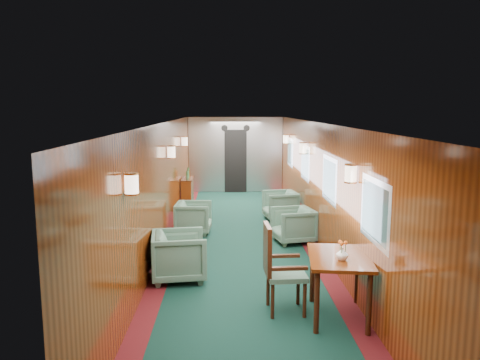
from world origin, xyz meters
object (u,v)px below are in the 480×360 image
at_px(credenza, 188,193).
at_px(armchair_left_far, 194,218).
at_px(armchair_right_near, 293,225).
at_px(armchair_right_far, 280,205).
at_px(armchair_left_near, 179,256).
at_px(dining_table, 339,266).
at_px(side_chair, 278,265).

xyz_separation_m(credenza, armchair_left_far, (0.34, -2.55, -0.08)).
distance_m(armchair_right_near, armchair_right_far, 1.93).
distance_m(armchair_left_near, armchair_right_far, 4.43).
bearing_deg(credenza, dining_table, -69.69).
bearing_deg(armchair_left_far, credenza, 10.82).
distance_m(armchair_left_near, armchair_left_far, 2.75).
relative_size(credenza, armchair_right_far, 1.42).
distance_m(dining_table, armchair_left_far, 4.69).
xyz_separation_m(dining_table, armchair_left_far, (-2.15, 4.16, -0.35)).
bearing_deg(credenza, armchair_right_near, -54.07).
bearing_deg(dining_table, armchair_left_far, 124.45).
relative_size(side_chair, armchair_left_near, 1.41).
xyz_separation_m(dining_table, side_chair, (-0.76, 0.19, -0.05)).
bearing_deg(side_chair, armchair_left_far, 106.24).
bearing_deg(dining_table, armchair_right_far, 98.67).
xyz_separation_m(credenza, armchair_left_near, (0.30, -5.29, -0.04)).
xyz_separation_m(armchair_left_near, armchair_right_far, (2.04, 3.93, -0.03)).
distance_m(armchair_left_far, armchair_right_far, 2.33).
xyz_separation_m(credenza, armchair_right_near, (2.38, -3.29, -0.07)).
relative_size(armchair_left_far, armchair_right_far, 0.98).
relative_size(dining_table, credenza, 1.08).
xyz_separation_m(armchair_left_near, armchair_right_near, (2.08, 2.01, -0.03)).
xyz_separation_m(side_chair, armchair_left_near, (-1.41, 1.23, -0.26)).
bearing_deg(armchair_right_near, credenza, -156.07).
relative_size(armchair_left_near, armchair_left_far, 1.12).
distance_m(dining_table, credenza, 7.16).
xyz_separation_m(side_chair, armchair_left_far, (-1.38, 3.97, -0.30)).
bearing_deg(credenza, armchair_right_far, -30.14).
bearing_deg(armchair_right_far, credenza, -128.77).
bearing_deg(armchair_right_near, armchair_left_near, -58.04).
bearing_deg(armchair_left_far, armchair_right_near, -106.62).
height_order(armchair_left_far, armchair_right_far, armchair_right_far).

